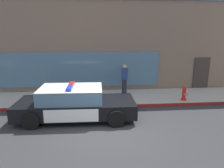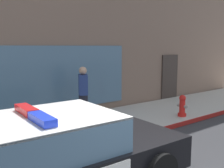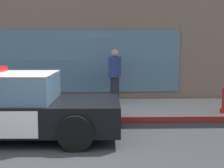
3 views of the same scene
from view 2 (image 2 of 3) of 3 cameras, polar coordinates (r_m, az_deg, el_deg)
The scene contains 5 objects.
sidewalk at distance 7.43m, azimuth -12.09°, elevation -10.86°, with size 48.00×2.77×0.15m, color #B2ADA3.
curb_red_paint at distance 6.27m, azimuth -6.43°, elevation -14.39°, with size 28.80×0.04×0.14m, color maroon.
police_cruiser at distance 4.54m, azimuth -14.50°, elevation -15.38°, with size 4.99×2.19×1.49m.
fire_hydrant at distance 9.12m, azimuth 15.01°, elevation -4.61°, with size 0.34×0.39×0.73m.
pedestrian_on_sidewalk at distance 8.17m, azimuth -6.25°, elevation -2.19°, with size 0.41×0.47×1.71m.
Camera 2 is at (-2.95, -2.49, 2.47)m, focal length 42.17 mm.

